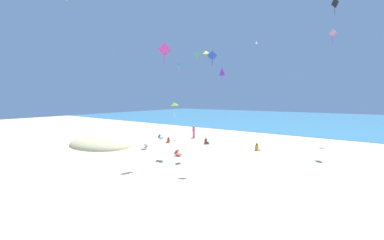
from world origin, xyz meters
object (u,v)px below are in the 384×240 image
object	(u,v)px
person_0	(168,141)
kite_black	(335,3)
beach_chair_mid_beach	(160,137)
person_2	(257,148)
person_1	(206,141)
kite_lime	(174,104)
kite_yellow	(206,52)
kite_pink	(333,33)
kite_white	(256,42)
kite_blue	(212,56)
beach_chair_near_camera	(145,147)
person_3	(194,131)
kite_teal	(179,65)
kite_green	(197,55)
kite_magenta	(164,50)
kite_purple	(222,71)
beach_chair_far_left	(178,153)

from	to	relation	value
person_0	kite_black	world-z (taller)	kite_black
beach_chair_mid_beach	person_2	world-z (taller)	person_2
person_1	kite_lime	distance (m)	8.22
kite_yellow	kite_pink	distance (m)	17.86
beach_chair_mid_beach	kite_white	world-z (taller)	kite_white
kite_yellow	kite_blue	bearing A→B (deg)	-50.60
beach_chair_near_camera	kite_yellow	distance (m)	11.36
person_3	kite_blue	xyz separation A→B (m)	(7.86, -8.94, 7.50)
person_0	kite_black	size ratio (longest dim) A/B	0.43
beach_chair_near_camera	kite_black	world-z (taller)	kite_black
person_2	kite_lime	bearing A→B (deg)	-142.13
beach_chair_near_camera	kite_pink	size ratio (longest dim) A/B	0.36
person_1	beach_chair_near_camera	bearing A→B (deg)	-142.46
person_2	kite_teal	bearing A→B (deg)	137.82
person_2	kite_white	bearing A→B (deg)	97.17
kite_yellow	kite_green	size ratio (longest dim) A/B	0.93
person_2	kite_white	distance (m)	23.46
kite_yellow	kite_teal	bearing A→B (deg)	135.27
kite_blue	kite_lime	size ratio (longest dim) A/B	0.78
kite_blue	kite_yellow	distance (m)	3.80
kite_black	person_1	bearing A→B (deg)	-156.10
kite_black	kite_blue	bearing A→B (deg)	-119.79
person_0	kite_green	distance (m)	12.83
person_3	kite_magenta	xyz separation A→B (m)	(4.00, -10.04, 8.26)
kite_blue	kite_magenta	distance (m)	4.08
beach_chair_mid_beach	kite_white	distance (m)	24.30
person_0	kite_pink	size ratio (longest dim) A/B	0.38
person_0	kite_lime	xyz separation A→B (m)	(4.60, -4.34, 4.55)
beach_chair_mid_beach	person_3	bearing A→B (deg)	-25.01
kite_purple	kite_pink	size ratio (longest dim) A/B	0.87
beach_chair_mid_beach	beach_chair_near_camera	distance (m)	5.74
person_0	kite_black	bearing A→B (deg)	-144.55
kite_blue	kite_purple	bearing A→B (deg)	113.24
person_2	kite_teal	distance (m)	23.85
beach_chair_near_camera	kite_pink	xyz separation A→B (m)	(15.36, 16.88, 13.01)
beach_chair_near_camera	kite_lime	size ratio (longest dim) A/B	0.48
person_3	kite_white	bearing A→B (deg)	90.61
kite_blue	beach_chair_far_left	bearing A→B (deg)	170.27
kite_yellow	kite_black	bearing A→B (deg)	45.54
beach_chair_far_left	person_0	size ratio (longest dim) A/B	0.95
person_0	kite_white	xyz separation A→B (m)	(3.86, 19.30, 14.97)
kite_lime	beach_chair_near_camera	bearing A→B (deg)	174.20
person_0	person_2	bearing A→B (deg)	-157.72
person_2	person_3	world-z (taller)	person_3
person_2	beach_chair_mid_beach	bearing A→B (deg)	172.21
kite_white	kite_black	world-z (taller)	kite_white
beach_chair_far_left	beach_chair_near_camera	xyz separation A→B (m)	(-4.51, 0.12, 0.02)
kite_teal	kite_magenta	bearing A→B (deg)	-54.60
kite_yellow	kite_lime	bearing A→B (deg)	-125.41
kite_black	kite_magenta	xyz separation A→B (m)	(-10.98, -13.55, -5.65)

